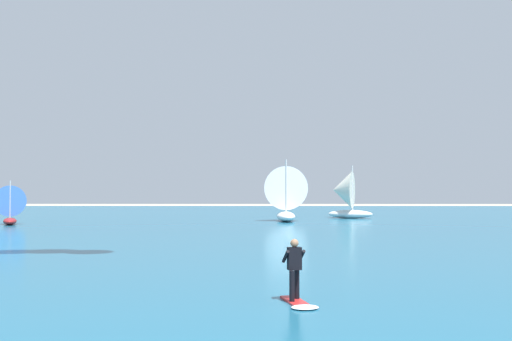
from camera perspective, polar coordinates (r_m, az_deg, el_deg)
name	(u,v)px	position (r m, az deg, el deg)	size (l,w,h in m)	color
ocean	(254,224)	(50.08, -0.23, -5.04)	(160.00, 90.00, 0.10)	#1E607F
kitesurfer	(296,280)	(16.35, 3.79, -10.16)	(0.99, 2.03, 1.67)	red
sailboat_leading	(10,204)	(52.96, -21.94, -2.94)	(2.79, 3.12, 3.51)	maroon
sailboat_outermost	(344,194)	(59.18, 8.21, -2.19)	(4.48, 3.95, 5.03)	silver
sailboat_heeled_over	(285,193)	(53.98, 2.74, -2.09)	(3.91, 4.62, 5.40)	white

